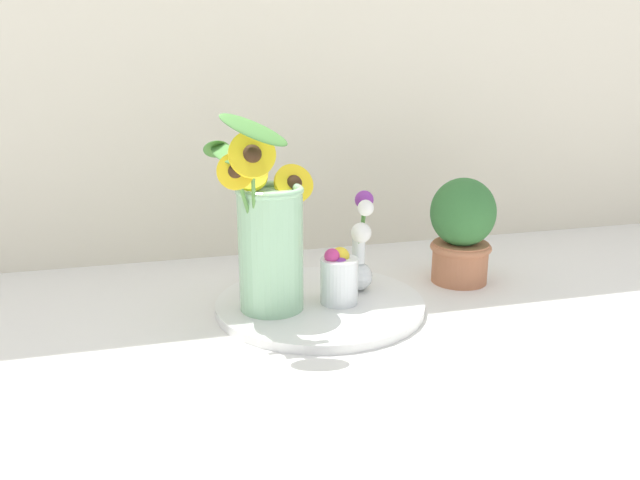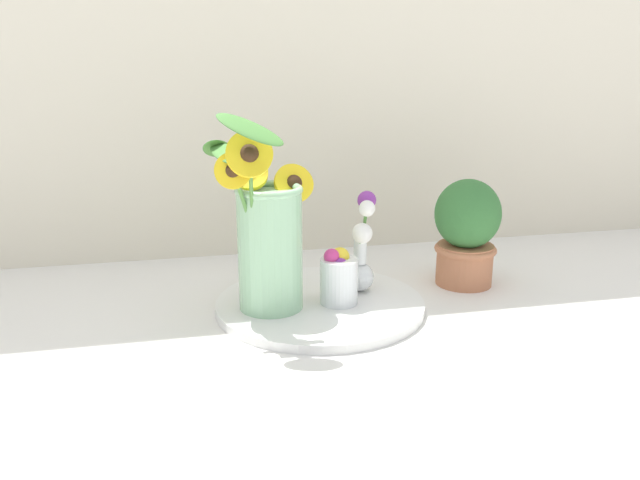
# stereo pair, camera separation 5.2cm
# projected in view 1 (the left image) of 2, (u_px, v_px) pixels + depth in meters

# --- Properties ---
(ground_plane) EXTENTS (6.00, 6.00, 0.00)m
(ground_plane) POSITION_uv_depth(u_px,v_px,m) (309.00, 323.00, 1.16)
(ground_plane) COLOR silver
(serving_tray) EXTENTS (0.41, 0.41, 0.02)m
(serving_tray) POSITION_uv_depth(u_px,v_px,m) (320.00, 304.00, 1.22)
(serving_tray) COLOR white
(serving_tray) RESTS_ON ground_plane
(mason_jar_sunflowers) EXTENTS (0.22, 0.22, 0.38)m
(mason_jar_sunflowers) POSITION_uv_depth(u_px,v_px,m) (269.00, 238.00, 1.14)
(mason_jar_sunflowers) COLOR #99CC9E
(mason_jar_sunflowers) RESTS_ON serving_tray
(vase_small_center) EXTENTS (0.07, 0.07, 0.11)m
(vase_small_center) POSITION_uv_depth(u_px,v_px,m) (339.00, 277.00, 1.19)
(vase_small_center) COLOR white
(vase_small_center) RESTS_ON serving_tray
(vase_bulb_right) EXTENTS (0.07, 0.10, 0.20)m
(vase_bulb_right) POSITION_uv_depth(u_px,v_px,m) (360.00, 249.00, 1.25)
(vase_bulb_right) COLOR white
(vase_bulb_right) RESTS_ON serving_tray
(potted_plant) EXTENTS (0.14, 0.14, 0.23)m
(potted_plant) POSITION_uv_depth(u_px,v_px,m) (462.00, 229.00, 1.34)
(potted_plant) COLOR #B7704C
(potted_plant) RESTS_ON ground_plane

